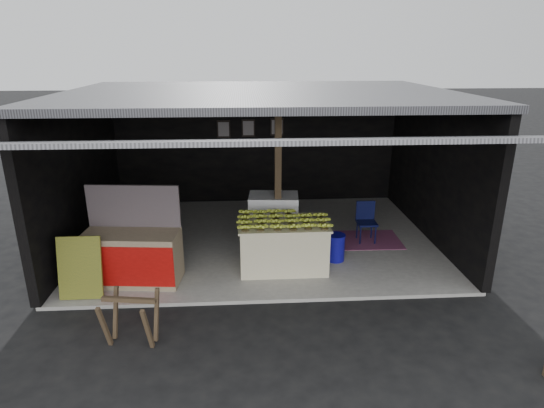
{
  "coord_description": "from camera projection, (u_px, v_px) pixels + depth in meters",
  "views": [
    {
      "loc": [
        -0.32,
        -6.17,
        3.75
      ],
      "look_at": [
        0.17,
        1.57,
        1.1
      ],
      "focal_mm": 30.0,
      "sensor_mm": 36.0,
      "label": 1
    }
  ],
  "objects": [
    {
      "name": "ground",
      "position": [
        268.0,
        303.0,
        7.06
      ],
      "size": [
        80.0,
        80.0,
        0.0
      ],
      "primitive_type": "plane",
      "color": "black",
      "rests_on": "ground"
    },
    {
      "name": "concrete_slab",
      "position": [
        261.0,
        238.0,
        9.41
      ],
      "size": [
        7.0,
        5.0,
        0.06
      ],
      "primitive_type": "cube",
      "color": "gray",
      "rests_on": "ground"
    },
    {
      "name": "shophouse",
      "position": [
        260.0,
        137.0,
        9.04
      ],
      "size": [
        7.4,
        7.29,
        3.02
      ],
      "color": "black",
      "rests_on": "ground"
    },
    {
      "name": "banana_table",
      "position": [
        283.0,
        245.0,
        7.97
      ],
      "size": [
        1.56,
        0.96,
        0.86
      ],
      "rotation": [
        0.0,
        0.0,
        -0.0
      ],
      "color": "silver",
      "rests_on": "concrete_slab"
    },
    {
      "name": "banana_pile",
      "position": [
        283.0,
        218.0,
        7.81
      ],
      "size": [
        1.44,
        0.86,
        0.17
      ],
      "primitive_type": null,
      "rotation": [
        0.0,
        0.0,
        -0.0
      ],
      "color": "yellow",
      "rests_on": "banana_table"
    },
    {
      "name": "white_crate",
      "position": [
        273.0,
        221.0,
        8.85
      ],
      "size": [
        0.99,
        0.71,
        1.05
      ],
      "rotation": [
        0.0,
        0.0,
        -0.08
      ],
      "color": "white",
      "rests_on": "concrete_slab"
    },
    {
      "name": "neighbor_stall",
      "position": [
        132.0,
        255.0,
        7.48
      ],
      "size": [
        1.6,
        0.84,
        1.59
      ],
      "rotation": [
        0.0,
        0.0,
        -0.1
      ],
      "color": "#998466",
      "rests_on": "concrete_slab"
    },
    {
      "name": "green_signboard",
      "position": [
        80.0,
        268.0,
        6.99
      ],
      "size": [
        0.66,
        0.25,
        0.98
      ],
      "primitive_type": "cube",
      "rotation": [
        -0.21,
        0.0,
        0.0
      ],
      "color": "black",
      "rests_on": "concrete_slab"
    },
    {
      "name": "sawhorse",
      "position": [
        130.0,
        315.0,
        5.96
      ],
      "size": [
        0.72,
        0.7,
        0.7
      ],
      "rotation": [
        0.0,
        0.0,
        -0.16
      ],
      "color": "#483724",
      "rests_on": "ground"
    },
    {
      "name": "water_barrel",
      "position": [
        336.0,
        248.0,
        8.31
      ],
      "size": [
        0.32,
        0.32,
        0.47
      ],
      "primitive_type": "cylinder",
      "color": "#0F0C8A",
      "rests_on": "concrete_slab"
    },
    {
      "name": "plastic_chair",
      "position": [
        366.0,
        218.0,
        9.12
      ],
      "size": [
        0.39,
        0.39,
        0.81
      ],
      "rotation": [
        0.0,
        0.0,
        -0.02
      ],
      "color": "#090D36",
      "rests_on": "concrete_slab"
    },
    {
      "name": "magenta_rug",
      "position": [
        363.0,
        240.0,
        9.26
      ],
      "size": [
        1.53,
        1.04,
        0.01
      ],
      "primitive_type": "cube",
      "rotation": [
        0.0,
        0.0,
        -0.03
      ],
      "color": "#771A5F",
      "rests_on": "concrete_slab"
    },
    {
      "name": "picture_frames",
      "position": [
        250.0,
        128.0,
        11.05
      ],
      "size": [
        1.62,
        0.04,
        0.46
      ],
      "color": "black",
      "rests_on": "shophouse"
    }
  ]
}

